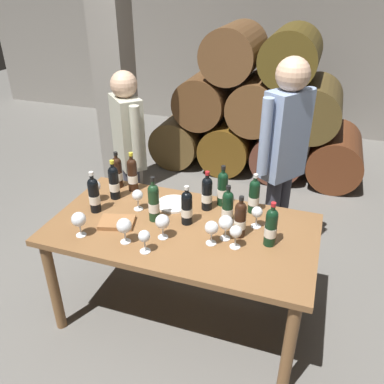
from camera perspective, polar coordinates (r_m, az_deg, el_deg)
ground_plane at (r=3.06m, az=-1.28°, el=-16.85°), size 14.00×14.00×0.00m
cellar_back_wall at (r=6.28m, az=12.86°, el=21.30°), size 10.00×0.24×2.80m
barrel_stack at (r=4.87m, az=9.41°, el=11.24°), size 2.49×0.90×1.69m
stone_pillar at (r=4.22m, az=-11.01°, el=16.44°), size 0.32×0.32×2.60m
dining_table at (r=2.62m, az=-1.44°, el=-6.65°), size 1.70×0.90×0.76m
wine_bottle_0 at (r=2.57m, az=-5.49°, el=-1.42°), size 0.07×0.07×0.31m
wine_bottle_1 at (r=2.95m, az=-8.52°, el=2.55°), size 0.07×0.07×0.30m
wine_bottle_2 at (r=2.54m, az=5.11°, el=-2.19°), size 0.07×0.07×0.28m
wine_bottle_3 at (r=2.74m, az=-13.84°, el=-0.35°), size 0.07×0.07×0.30m
wine_bottle_4 at (r=2.44m, az=6.89°, el=-3.84°), size 0.07×0.07×0.28m
wine_bottle_5 at (r=2.54m, az=-0.75°, el=-2.19°), size 0.07×0.07×0.27m
wine_bottle_6 at (r=2.87m, az=-11.10°, el=1.41°), size 0.07×0.07×0.30m
wine_bottle_7 at (r=2.69m, az=8.86°, el=-0.53°), size 0.07×0.07×0.28m
wine_bottle_8 at (r=2.38m, az=11.21°, el=-4.92°), size 0.07×0.07×0.29m
wine_bottle_9 at (r=2.74m, az=4.40°, el=0.57°), size 0.07×0.07×0.30m
wine_bottle_10 at (r=3.02m, az=-10.62°, el=2.86°), size 0.07×0.07×0.28m
wine_bottle_11 at (r=2.69m, az=2.15°, el=-0.13°), size 0.07×0.07×0.28m
wine_glass_0 at (r=2.71m, az=-7.79°, el=-0.55°), size 0.08×0.08×0.15m
wine_glass_1 at (r=2.40m, az=4.85°, el=-4.44°), size 0.09×0.09×0.16m
wine_glass_2 at (r=2.87m, az=-13.81°, el=0.76°), size 0.09×0.09×0.16m
wine_glass_3 at (r=2.36m, az=2.81°, el=-5.20°), size 0.08×0.08×0.16m
wine_glass_4 at (r=2.40m, az=-9.68°, el=-4.83°), size 0.09×0.09×0.16m
wine_glass_5 at (r=2.54m, az=9.28°, el=-2.97°), size 0.07×0.07×0.15m
wine_glass_6 at (r=2.31m, az=-6.84°, el=-6.41°), size 0.07×0.07×0.15m
wine_glass_7 at (r=2.52m, az=-15.88°, el=-3.84°), size 0.09×0.09×0.16m
wine_glass_8 at (r=2.41m, az=-4.25°, el=-4.30°), size 0.09×0.09×0.16m
wine_glass_9 at (r=2.34m, az=6.28°, el=-5.76°), size 0.07×0.07×0.15m
tasting_notebook at (r=2.63m, az=-10.68°, el=-4.28°), size 0.26×0.21×0.03m
serving_plate at (r=2.79m, az=-2.67°, el=-1.71°), size 0.24×0.24×0.01m
sommelier_presenting at (r=2.98m, az=12.94°, el=5.58°), size 0.33×0.42×1.72m
taster_seated_left at (r=3.33m, az=-8.99°, el=6.32°), size 0.37×0.37×1.54m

